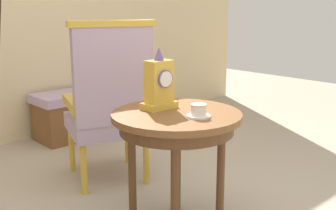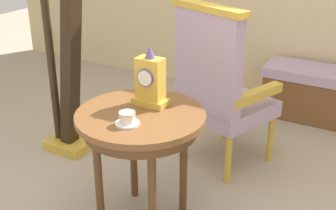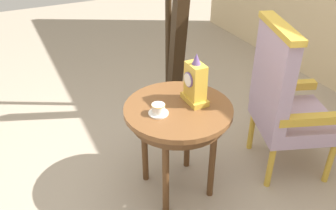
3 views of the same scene
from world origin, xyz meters
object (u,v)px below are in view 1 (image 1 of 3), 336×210
object	(u,v)px
side_table	(176,127)
teacup_left	(199,111)
armchair	(109,101)
window_bench	(84,113)
mantel_clock	(159,84)

from	to	relation	value
side_table	teacup_left	size ratio (longest dim) A/B	5.61
armchair	window_bench	bearing A→B (deg)	67.60
side_table	armchair	bearing A→B (deg)	81.89
side_table	teacup_left	world-z (taller)	teacup_left
mantel_clock	armchair	world-z (taller)	armchair
teacup_left	side_table	bearing A→B (deg)	96.42
side_table	window_bench	size ratio (longest dim) A/B	0.75
teacup_left	armchair	distance (m)	0.94
armchair	mantel_clock	bearing A→B (deg)	-100.89
mantel_clock	window_bench	bearing A→B (deg)	71.71
armchair	window_bench	xyz separation A→B (m)	(0.46, 1.11, -0.37)
window_bench	armchair	bearing A→B (deg)	-112.40
mantel_clock	window_bench	size ratio (longest dim) A/B	0.36
side_table	mantel_clock	bearing A→B (deg)	97.07
side_table	armchair	distance (m)	0.79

